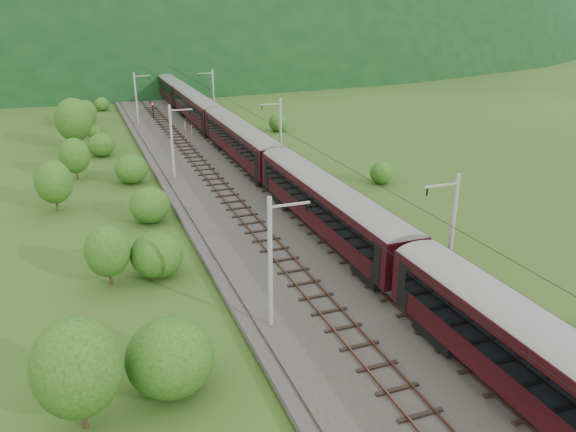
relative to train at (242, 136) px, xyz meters
name	(u,v)px	position (x,y,z in m)	size (l,w,h in m)	color
ground	(363,309)	(-2.40, -34.71, -3.75)	(600.00, 600.00, 0.00)	#294716
railbed	(303,248)	(-2.40, -24.71, -3.60)	(14.00, 220.00, 0.30)	#38332D
track_left	(275,249)	(-4.80, -24.71, -3.38)	(2.40, 220.00, 0.27)	brown
track_right	(331,241)	(0.00, -24.71, -3.38)	(2.40, 220.00, 0.27)	brown
catenary_left	(172,140)	(-8.52, -2.71, 0.75)	(2.54, 192.28, 8.00)	gray
catenary_right	(280,132)	(3.72, -2.71, 0.75)	(2.54, 192.28, 8.00)	gray
overhead_wires	(304,162)	(-2.40, -24.71, 3.35)	(4.83, 198.00, 0.03)	black
mountain_main	(101,45)	(-2.40, 225.29, -3.75)	(504.00, 360.00, 244.00)	black
train	(242,136)	(0.00, 0.00, 0.00)	(3.19, 177.25, 5.56)	black
hazard_post_near	(185,126)	(-2.69, 21.10, -2.70)	(0.16, 0.16, 1.50)	red
hazard_post_far	(192,130)	(-2.31, 18.28, -2.73)	(0.15, 0.15, 1.43)	red
signal	(153,109)	(-5.68, 33.17, -2.00)	(0.27, 0.27, 2.46)	black
vegetation_left	(109,219)	(-16.49, -19.01, -1.33)	(11.25, 148.27, 6.78)	#174512
vegetation_right	(377,178)	(10.75, -12.92, -2.63)	(5.37, 92.07, 2.55)	#174512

